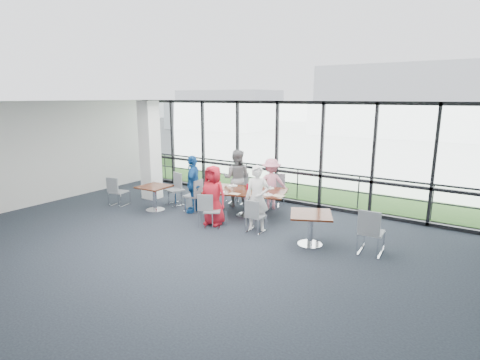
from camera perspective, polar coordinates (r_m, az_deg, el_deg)
The scene contains 41 objects.
floor at distance 8.48m, azimuth -10.98°, elevation -10.75°, with size 12.00×10.00×0.02m, color #1D212B.
ceiling at distance 7.80m, azimuth -11.98°, elevation 11.48°, with size 12.00×10.00×0.04m, color white.
wall_left at distance 12.89m, azimuth -30.82°, elevation 3.15°, with size 0.10×10.00×3.20m, color silver.
curtain_wall_back at distance 11.99m, azimuth 5.61°, elevation 4.29°, with size 12.00×0.10×3.20m, color white.
structural_column at distance 12.59m, azimuth -13.54°, elevation 4.39°, with size 0.50×0.50×3.20m, color white.
apron at distance 16.79m, azimuth 13.51°, elevation 0.75°, with size 80.00×70.00×0.02m, color gray.
grass_strip at distance 14.96m, azimuth 10.87°, elevation -0.43°, with size 80.00×5.00×0.01m, color #2A5D25.
hangar_main at distance 37.53m, azimuth 31.65°, elevation 10.24°, with size 24.00×10.00×6.00m, color white.
hangar_aux at distance 40.96m, azimuth -1.68°, elevation 10.70°, with size 10.00×6.00×4.00m, color white.
guard_rail at distance 12.71m, azimuth 6.77°, elevation -0.31°, with size 0.06×0.06×12.00m, color #2D2D33.
main_table at distance 10.52m, azimuth 0.90°, elevation -2.11°, with size 2.48×1.81×0.75m.
side_table_left at distance 11.31m, azimuth -12.93°, elevation -1.49°, with size 0.86×0.86×0.75m.
side_table_right at distance 8.61m, azimuth 10.75°, elevation -5.74°, with size 1.20×1.20×0.75m.
diner_near_left at distance 9.82m, azimuth -4.11°, elevation -2.34°, with size 0.78×0.50×1.59m, color red.
diner_near_right at distance 9.40m, azimuth 2.65°, elevation -2.76°, with size 0.61×0.44×1.66m, color white.
diner_far_left at distance 11.43m, azimuth -0.51°, elevation 0.28°, with size 0.86×0.53×1.76m, color gray.
diner_far_right at distance 11.25m, azimuth 4.78°, elevation -0.57°, with size 0.99×0.51×1.53m, color pink.
diner_end at distance 10.93m, azimuth -7.14°, elevation -0.61°, with size 0.98×0.54×1.68m, color #184E95.
chair_main_nl at distance 9.73m, azimuth -4.25°, elevation -4.71°, with size 0.42×0.42×0.86m, color gray, non-canonical shape.
chair_main_nr at distance 9.35m, azimuth 2.45°, elevation -5.53°, with size 0.40×0.40×0.82m, color gray, non-canonical shape.
chair_main_fl at distance 11.83m, azimuth -0.48°, elevation -1.33°, with size 0.46×0.46×0.94m, color gray, non-canonical shape.
chair_main_fr at distance 11.55m, azimuth 4.87°, elevation -1.65°, with size 0.48×0.48×0.97m, color gray, non-canonical shape.
chair_main_end at distance 11.09m, azimuth -7.08°, elevation -2.39°, with size 0.46×0.46×0.94m, color gray, non-canonical shape.
chair_spare_la at distance 12.15m, azimuth -17.97°, elevation -1.73°, with size 0.43×0.43×0.89m, color gray, non-canonical shape.
chair_spare_lb at distance 11.80m, azimuth -9.90°, elevation -1.51°, with size 0.47×0.47×0.96m, color gray, non-canonical shape.
chair_spare_r at distance 8.51m, azimuth 19.39°, elevation -7.51°, with size 0.48×0.48×0.99m, color gray, non-canonical shape.
plate_nl at distance 10.27m, azimuth -3.05°, elevation -1.86°, with size 0.26×0.26×0.01m, color white.
plate_nr at distance 10.01m, azimuth 4.26°, elevation -2.26°, with size 0.26×0.26×0.01m, color white.
plate_fl at distance 11.00m, azimuth -1.07°, elevation -0.87°, with size 0.27×0.27×0.01m, color white.
plate_fr at distance 10.74m, azimuth 4.62°, elevation -1.24°, with size 0.23×0.23×0.01m, color white.
plate_end at distance 10.82m, azimuth -4.03°, elevation -1.12°, with size 0.24×0.24×0.01m, color white.
tumbler_a at distance 10.25m, azimuth -1.03°, elevation -1.48°, with size 0.08×0.08×0.15m, color white.
tumbler_b at distance 10.17m, azimuth 2.06°, elevation -1.62°, with size 0.07×0.07×0.15m, color white.
tumbler_c at distance 10.76m, azimuth 1.37°, elevation -0.84°, with size 0.07×0.07×0.14m, color white.
tumbler_d at distance 10.49m, azimuth -3.45°, elevation -1.16°, with size 0.08×0.08×0.15m, color white.
menu_a at distance 10.12m, azimuth -0.81°, elevation -2.10°, with size 0.28×0.20×0.00m, color white.
menu_b at distance 9.95m, azimuth 5.89°, elevation -2.42°, with size 0.33×0.23×0.00m, color white.
menu_c at distance 10.90m, azimuth 2.50°, elevation -1.03°, with size 0.33×0.23×0.00m, color white.
condiment_caddy at distance 10.59m, azimuth 1.26°, elevation -1.33°, with size 0.10×0.07×0.04m, color black.
ketchup_bottle at distance 10.51m, azimuth 1.14°, elevation -1.05°, with size 0.06×0.06×0.18m, color #B3051F.
green_bottle at distance 10.50m, azimuth 1.87°, elevation -1.01°, with size 0.05×0.05×0.20m, color #266F3D.
Camera 1 is at (5.53, -5.50, 3.31)m, focal length 28.00 mm.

